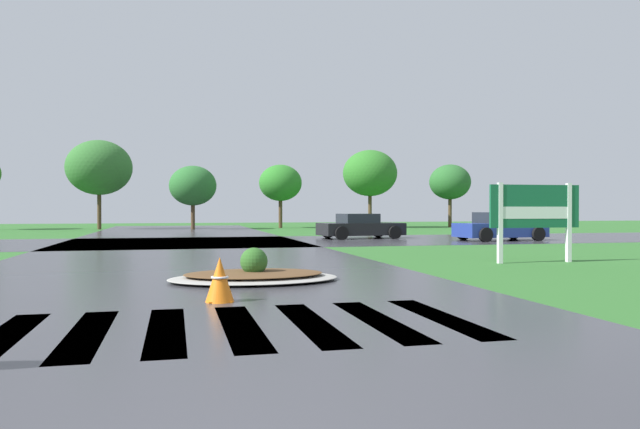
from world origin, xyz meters
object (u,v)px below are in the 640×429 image
estate_billboard (535,210)px  car_blue_compact (500,228)px  car_white_sedan (360,227)px  traffic_cone (220,280)px  median_island (254,275)px

estate_billboard → car_blue_compact: (5.05, 10.57, -0.83)m
estate_billboard → car_white_sedan: 13.94m
traffic_cone → estate_billboard: bearing=29.6°
median_island → car_white_sedan: bearing=65.8°
car_blue_compact → traffic_cone: 20.88m
car_blue_compact → estate_billboard: bearing=-120.1°
car_white_sedan → car_blue_compact: size_ratio=1.01×
estate_billboard → car_white_sedan: size_ratio=0.62×
car_white_sedan → car_blue_compact: car_blue_compact is taller
median_island → traffic_cone: traffic_cone is taller
car_white_sedan → car_blue_compact: bearing=-36.0°
car_white_sedan → traffic_cone: (-8.20, -18.92, -0.22)m
car_white_sedan → traffic_cone: bearing=-119.1°
median_island → estate_billboard: bearing=16.7°
car_blue_compact → car_white_sedan: bearing=145.0°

